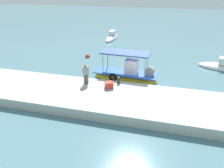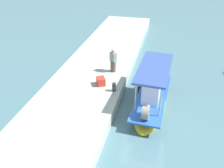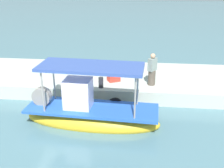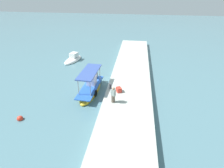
{
  "view_description": "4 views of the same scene",
  "coord_description": "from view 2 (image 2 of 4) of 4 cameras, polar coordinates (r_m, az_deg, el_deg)",
  "views": [
    {
      "loc": [
        1.85,
        -17.08,
        8.04
      ],
      "look_at": [
        -1.87,
        -2.74,
        0.89
      ],
      "focal_mm": 34.07,
      "sensor_mm": 36.0,
      "label": 1
    },
    {
      "loc": [
        11.1,
        0.77,
        8.67
      ],
      "look_at": [
        -1.66,
        -2.29,
        1.06
      ],
      "focal_mm": 40.17,
      "sensor_mm": 36.0,
      "label": 2
    },
    {
      "loc": [
        -3.37,
        10.34,
        5.95
      ],
      "look_at": [
        -2.02,
        -2.2,
        0.88
      ],
      "focal_mm": 43.91,
      "sensor_mm": 36.0,
      "label": 3
    },
    {
      "loc": [
        -18.01,
        -4.68,
        10.69
      ],
      "look_at": [
        -1.22,
        -2.25,
        1.13
      ],
      "focal_mm": 28.36,
      "sensor_mm": 36.0,
      "label": 4
    }
  ],
  "objects": [
    {
      "name": "ground_plane",
      "position": [
        14.1,
        7.57,
        -8.13
      ],
      "size": [
        120.0,
        120.0,
        0.0
      ],
      "primitive_type": "plane",
      "color": "slate"
    },
    {
      "name": "mooring_bollard",
      "position": [
        15.03,
        0.47,
        -0.69
      ],
      "size": [
        0.24,
        0.24,
        0.54
      ],
      "primitive_type": "cylinder",
      "color": "#2D2D33",
      "rests_on": "dock_quay"
    },
    {
      "name": "main_fishing_boat",
      "position": [
        14.91,
        8.92,
        -3.62
      ],
      "size": [
        5.85,
        1.99,
        2.95
      ],
      "color": "gold",
      "rests_on": "ground_plane"
    },
    {
      "name": "dock_quay",
      "position": [
        14.71,
        -8.57,
        -4.7
      ],
      "size": [
        36.0,
        4.84,
        0.71
      ],
      "primitive_type": "cube",
      "color": "#B7BCB1",
      "rests_on": "ground_plane"
    },
    {
      "name": "fisherman_near_bollard",
      "position": [
        17.09,
        0.26,
        5.14
      ],
      "size": [
        0.51,
        0.53,
        1.65
      ],
      "color": "brown",
      "rests_on": "dock_quay"
    },
    {
      "name": "cargo_crate",
      "position": [
        15.7,
        -2.56,
        0.63
      ],
      "size": [
        0.75,
        0.7,
        0.49
      ],
      "primitive_type": "cube",
      "rotation": [
        0.0,
        0.0,
        0.49
      ],
      "color": "red",
      "rests_on": "dock_quay"
    }
  ]
}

